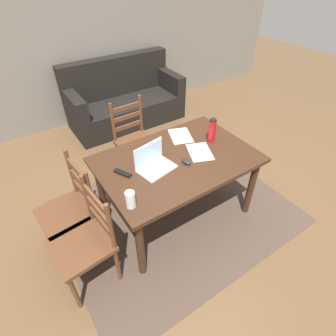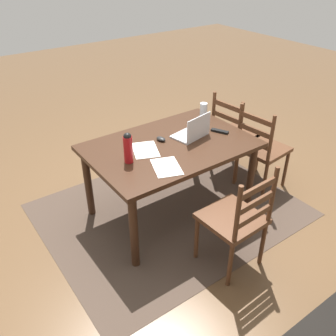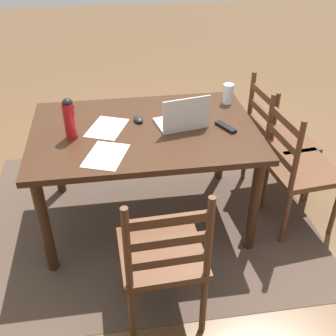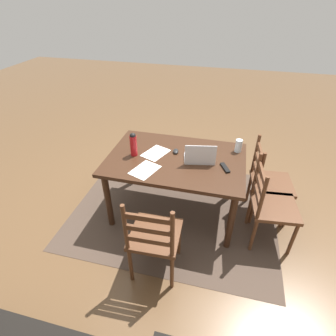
% 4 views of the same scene
% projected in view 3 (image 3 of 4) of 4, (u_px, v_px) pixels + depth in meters
% --- Properties ---
extents(ground_plane, '(14.00, 14.00, 0.00)m').
position_uv_depth(ground_plane, '(147.00, 216.00, 3.09)').
color(ground_plane, brown).
extents(area_rug, '(2.40, 1.91, 0.01)m').
position_uv_depth(area_rug, '(147.00, 216.00, 3.09)').
color(area_rug, '#47382D').
rests_on(area_rug, ground).
extents(dining_table, '(1.48, 1.00, 0.75)m').
position_uv_depth(dining_table, '(145.00, 141.00, 2.72)').
color(dining_table, '#382114').
rests_on(dining_table, ground).
extents(chair_far_head, '(0.46, 0.46, 0.95)m').
position_uv_depth(chair_far_head, '(163.00, 257.00, 2.12)').
color(chair_far_head, '#56331E').
rests_on(chair_far_head, ground).
extents(chair_left_far, '(0.48, 0.48, 0.95)m').
position_uv_depth(chair_left_far, '(298.00, 169.00, 2.79)').
color(chair_left_far, '#56331E').
rests_on(chair_left_far, ground).
extents(chair_left_near, '(0.48, 0.48, 0.95)m').
position_uv_depth(chair_left_near, '(276.00, 140.00, 3.12)').
color(chair_left_near, '#56331E').
rests_on(chair_left_near, ground).
extents(laptop, '(0.36, 0.28, 0.23)m').
position_uv_depth(laptop, '(183.00, 119.00, 2.66)').
color(laptop, silver).
rests_on(laptop, dining_table).
extents(water_bottle, '(0.08, 0.08, 0.27)m').
position_uv_depth(water_bottle, '(70.00, 118.00, 2.50)').
color(water_bottle, '#A81419').
rests_on(water_bottle, dining_table).
extents(drinking_glass, '(0.08, 0.08, 0.14)m').
position_uv_depth(drinking_glass, '(228.00, 94.00, 2.96)').
color(drinking_glass, silver).
rests_on(drinking_glass, dining_table).
extents(computer_mouse, '(0.08, 0.11, 0.03)m').
position_uv_depth(computer_mouse, '(138.00, 119.00, 2.75)').
color(computer_mouse, black).
rests_on(computer_mouse, dining_table).
extents(tv_remote, '(0.11, 0.17, 0.02)m').
position_uv_depth(tv_remote, '(226.00, 127.00, 2.67)').
color(tv_remote, black).
rests_on(tv_remote, dining_table).
extents(paper_stack_left, '(0.31, 0.35, 0.00)m').
position_uv_depth(paper_stack_left, '(107.00, 128.00, 2.68)').
color(paper_stack_left, white).
rests_on(paper_stack_left, dining_table).
extents(paper_stack_right, '(0.30, 0.35, 0.00)m').
position_uv_depth(paper_stack_right, '(106.00, 156.00, 2.39)').
color(paper_stack_right, white).
rests_on(paper_stack_right, dining_table).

